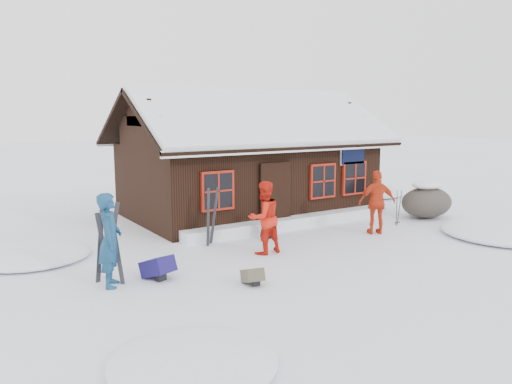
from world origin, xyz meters
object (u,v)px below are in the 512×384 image
at_px(skier_orange_right, 377,202).
at_px(backpack_blue, 158,271).
at_px(backpack_olive, 253,278).
at_px(skier_teal, 110,240).
at_px(skier_orange_left, 264,218).
at_px(skier_crouched, 267,220).
at_px(boulder, 427,201).
at_px(ski_pair_left, 106,242).
at_px(ski_poles, 398,208).

height_order(skier_orange_right, backpack_blue, skier_orange_right).
bearing_deg(backpack_olive, skier_teal, 160.78).
relative_size(skier_orange_left, skier_orange_right, 0.98).
relative_size(skier_orange_left, skier_crouched, 1.75).
height_order(skier_crouched, boulder, boulder).
xyz_separation_m(skier_orange_right, backpack_olive, (-5.49, -1.80, -0.81)).
bearing_deg(skier_teal, backpack_olive, -97.82).
xyz_separation_m(skier_orange_right, ski_pair_left, (-7.91, 0.21, -0.14)).
distance_m(boulder, backpack_olive, 9.05).
bearing_deg(backpack_olive, skier_orange_right, 30.17).
bearing_deg(backpack_blue, backpack_olive, -63.07).
xyz_separation_m(skier_orange_left, skier_crouched, (0.94, 1.26, -0.40)).
xyz_separation_m(boulder, ski_pair_left, (-11.10, -0.53, 0.24)).
relative_size(skier_crouched, ski_poles, 0.91).
xyz_separation_m(skier_teal, backpack_blue, (0.98, -0.07, -0.80)).
bearing_deg(skier_orange_left, backpack_olive, 46.84).
bearing_deg(backpack_blue, skier_crouched, 3.44).
bearing_deg(skier_orange_left, boulder, -178.13).
distance_m(skier_teal, backpack_blue, 1.27).
height_order(skier_teal, ski_pair_left, skier_teal).
bearing_deg(skier_orange_left, ski_poles, -179.07).
relative_size(backpack_blue, backpack_olive, 1.32).
bearing_deg(ski_poles, skier_orange_right, -161.91).
bearing_deg(boulder, ski_poles, -171.45).
bearing_deg(skier_orange_right, ski_pair_left, 25.65).
bearing_deg(ski_poles, ski_pair_left, -178.36).
xyz_separation_m(skier_crouched, backpack_blue, (-3.96, -1.66, -0.35)).
height_order(boulder, ski_pair_left, ski_pair_left).
relative_size(ski_poles, backpack_olive, 2.37).
height_order(skier_orange_left, backpack_blue, skier_orange_left).
bearing_deg(boulder, skier_orange_right, -166.94).
distance_m(skier_orange_left, ski_pair_left, 3.94).
distance_m(backpack_blue, backpack_olive, 2.08).
distance_m(skier_orange_right, boulder, 3.30).
bearing_deg(skier_orange_left, skier_orange_right, 175.71).
xyz_separation_m(skier_orange_right, boulder, (3.19, 0.74, -0.38)).
height_order(skier_teal, skier_crouched, skier_teal).
bearing_deg(skier_teal, ski_pair_left, 15.99).
height_order(skier_teal, boulder, skier_teal).
bearing_deg(boulder, backpack_blue, -173.81).
distance_m(skier_crouched, ski_pair_left, 5.00).
bearing_deg(skier_teal, boulder, -61.30).
distance_m(boulder, ski_poles, 1.73).
relative_size(skier_teal, skier_orange_right, 1.03).
xyz_separation_m(ski_poles, backpack_olive, (-6.97, -2.28, -0.41)).
relative_size(skier_orange_left, boulder, 0.97).
bearing_deg(ski_poles, skier_crouched, 169.72).
xyz_separation_m(skier_orange_left, skier_orange_right, (3.97, -0.04, 0.02)).
xyz_separation_m(skier_orange_right, skier_crouched, (-3.03, 1.30, -0.41)).
relative_size(skier_orange_left, ski_poles, 1.59).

